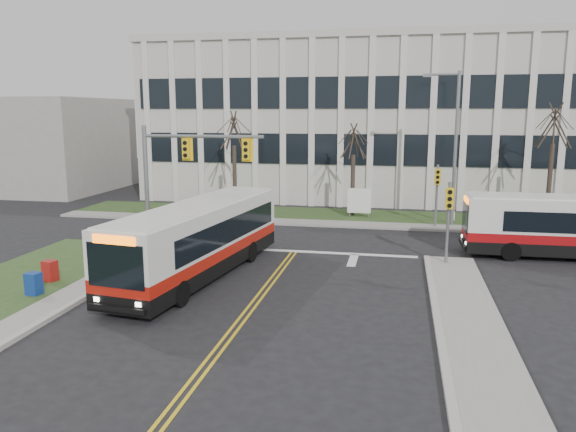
% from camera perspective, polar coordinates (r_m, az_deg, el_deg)
% --- Properties ---
extents(ground, '(120.00, 120.00, 0.00)m').
position_cam_1_polar(ground, '(20.37, -3.65, -9.14)').
color(ground, black).
rests_on(ground, ground).
extents(sidewalk_east, '(2.00, 26.00, 0.14)m').
position_cam_1_polar(sidewalk_east, '(15.32, 20.28, -16.41)').
color(sidewalk_east, '#9E9B93').
rests_on(sidewalk_east, ground).
extents(sidewalk_cross, '(44.00, 1.60, 0.14)m').
position_cam_1_polar(sidewalk_cross, '(34.39, 11.08, -1.03)').
color(sidewalk_cross, '#9E9B93').
rests_on(sidewalk_cross, ground).
extents(building_lawn, '(44.00, 5.00, 0.12)m').
position_cam_1_polar(building_lawn, '(37.14, 11.11, -0.20)').
color(building_lawn, '#2B491F').
rests_on(building_lawn, ground).
extents(office_building, '(40.00, 16.00, 12.00)m').
position_cam_1_polar(office_building, '(48.52, 11.45, 9.32)').
color(office_building, '#B9B5AB').
rests_on(office_building, ground).
extents(building_annex, '(12.00, 12.00, 8.00)m').
position_cam_1_polar(building_annex, '(54.32, -23.68, 6.65)').
color(building_annex, '#9E9B93').
rests_on(building_annex, ground).
extents(mast_arm_signal, '(6.11, 0.38, 6.20)m').
position_cam_1_polar(mast_arm_signal, '(27.91, -11.16, 5.01)').
color(mast_arm_signal, slate).
rests_on(mast_arm_signal, ground).
extents(signal_pole_near, '(0.34, 0.39, 3.80)m').
position_cam_1_polar(signal_pole_near, '(25.88, 16.01, 0.45)').
color(signal_pole_near, slate).
rests_on(signal_pole_near, ground).
extents(signal_pole_far, '(0.34, 0.39, 3.80)m').
position_cam_1_polar(signal_pole_far, '(34.26, 14.91, 2.89)').
color(signal_pole_far, slate).
rests_on(signal_pole_far, ground).
extents(streetlight, '(2.15, 0.25, 9.20)m').
position_cam_1_polar(streetlight, '(34.89, 16.41, 7.39)').
color(streetlight, slate).
rests_on(streetlight, ground).
extents(directory_sign, '(1.50, 0.12, 2.00)m').
position_cam_1_polar(directory_sign, '(36.55, 7.24, 1.51)').
color(directory_sign, slate).
rests_on(directory_sign, ground).
extents(tree_left, '(1.80, 1.80, 7.70)m').
position_cam_1_polar(tree_left, '(38.16, -5.52, 8.48)').
color(tree_left, '#42352B').
rests_on(tree_left, ground).
extents(tree_mid, '(1.80, 1.80, 6.82)m').
position_cam_1_polar(tree_mid, '(36.89, 6.68, 7.41)').
color(tree_mid, '#42352B').
rests_on(tree_mid, ground).
extents(tree_right, '(1.80, 1.80, 8.25)m').
position_cam_1_polar(tree_right, '(37.62, 25.41, 8.10)').
color(tree_right, '#42352B').
rests_on(tree_right, ground).
extents(bus_main, '(3.98, 11.61, 3.04)m').
position_cam_1_polar(bus_main, '(23.80, -9.01, -2.54)').
color(bus_main, silver).
rests_on(bus_main, ground).
extents(newspaper_box_blue, '(0.55, 0.50, 0.95)m').
position_cam_1_polar(newspaper_box_blue, '(23.15, -24.42, -6.42)').
color(newspaper_box_blue, navy).
rests_on(newspaper_box_blue, ground).
extents(newspaper_box_red, '(0.59, 0.55, 0.95)m').
position_cam_1_polar(newspaper_box_red, '(24.71, -23.02, -5.27)').
color(newspaper_box_red, maroon).
rests_on(newspaper_box_red, ground).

